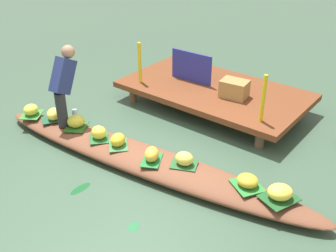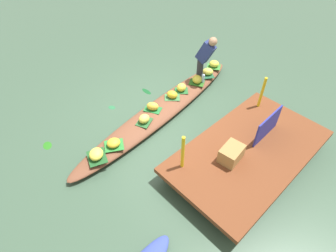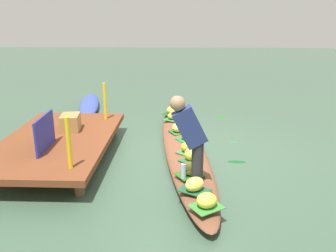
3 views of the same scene
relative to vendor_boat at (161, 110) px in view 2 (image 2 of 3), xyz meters
name	(u,v)px [view 2 (image 2 of 3)]	position (x,y,z in m)	size (l,w,h in m)	color
canal_water	(162,114)	(0.00, 0.00, -0.11)	(40.00, 40.00, 0.00)	#3A5440
dock_platform	(249,151)	(-0.24, 2.19, 0.20)	(3.20, 1.80, 0.37)	brown
vendor_boat	(161,110)	(0.00, 0.00, 0.00)	(5.18, 0.70, 0.21)	brown
leaf_mat_0	(114,145)	(1.48, 0.23, 0.11)	(0.37, 0.32, 0.01)	#2A7E32
banana_bunch_0	(114,143)	(1.48, 0.23, 0.19)	(0.27, 0.24, 0.15)	gold
leaf_mat_1	(97,157)	(1.89, 0.25, 0.11)	(0.41, 0.34, 0.01)	#1D5024
banana_bunch_1	(96,154)	(1.89, 0.25, 0.20)	(0.29, 0.26, 0.17)	#F9E24C
leaf_mat_2	(181,91)	(-0.75, -0.10, 0.11)	(0.32, 0.27, 0.01)	#25632E
banana_bunch_2	(181,87)	(-0.75, -0.10, 0.21)	(0.23, 0.21, 0.20)	yellow
leaf_mat_3	(197,82)	(-1.28, -0.07, 0.11)	(0.37, 0.30, 0.01)	#295D1C
banana_bunch_3	(197,79)	(-1.28, -0.07, 0.21)	(0.27, 0.23, 0.19)	gold
leaf_mat_4	(144,122)	(0.61, 0.12, 0.11)	(0.34, 0.27, 0.01)	#265B2C
banana_bunch_4	(144,119)	(0.61, 0.12, 0.20)	(0.24, 0.21, 0.18)	#F0E355
leaf_mat_5	(207,74)	(-1.76, -0.12, 0.11)	(0.39, 0.27, 0.01)	#1E5333
banana_bunch_5	(208,72)	(-1.76, -0.12, 0.20)	(0.28, 0.21, 0.18)	#F9E652
leaf_mat_6	(172,97)	(-0.41, -0.07, 0.11)	(0.36, 0.26, 0.01)	#3B7440
banana_bunch_6	(172,95)	(-0.41, -0.07, 0.20)	(0.25, 0.20, 0.18)	gold
leaf_mat_7	(153,109)	(0.21, -0.06, 0.11)	(0.38, 0.24, 0.01)	#217233
banana_bunch_7	(153,106)	(0.21, -0.06, 0.20)	(0.27, 0.19, 0.18)	gold
leaf_mat_8	(214,67)	(-2.17, -0.25, 0.11)	(0.36, 0.30, 0.01)	#388233
banana_bunch_8	(214,64)	(-2.17, -0.25, 0.20)	(0.26, 0.23, 0.18)	yellow
vendor_person	(205,56)	(-1.49, -0.06, 0.79)	(0.24, 0.51, 1.20)	#28282D
water_bottle	(203,79)	(-1.40, 0.02, 0.22)	(0.08, 0.08, 0.22)	#A9C5E1
market_banner	(268,126)	(-0.74, 2.19, 0.53)	(0.82, 0.03, 0.54)	navy
railing_post_west	(262,92)	(-1.44, 1.59, 0.63)	(0.06, 0.06, 0.74)	yellow
railing_post_east	(183,152)	(0.96, 1.59, 0.63)	(0.06, 0.06, 0.74)	yellow
produce_crate	(231,154)	(0.21, 2.08, 0.40)	(0.44, 0.32, 0.29)	#9F7741
drifting_plant_0	(112,107)	(0.71, -0.98, -0.10)	(0.18, 0.13, 0.01)	#26673D
drifting_plant_1	(47,145)	(2.39, -0.90, -0.10)	(0.24, 0.17, 0.01)	#246F1A
drifting_plant_2	(147,91)	(-0.30, -0.89, -0.10)	(0.32, 0.12, 0.01)	#134D22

